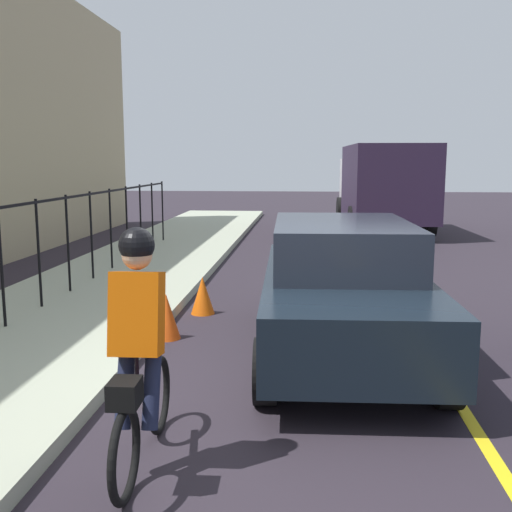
{
  "coord_description": "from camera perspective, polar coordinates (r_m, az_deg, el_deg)",
  "views": [
    {
      "loc": [
        -5.7,
        -0.13,
        2.29
      ],
      "look_at": [
        2.34,
        0.57,
        1.0
      ],
      "focal_mm": 41.78,
      "sensor_mm": 36.0,
      "label": 1
    }
  ],
  "objects": [
    {
      "name": "box_truck_background",
      "position": [
        20.08,
        12.05,
        6.77
      ],
      "size": [
        6.78,
        2.71,
        2.78
      ],
      "rotation": [
        0.0,
        0.0,
        0.03
      ],
      "color": "#271A31",
      "rests_on": "ground"
    },
    {
      "name": "traffic_cone_near",
      "position": [
        9.04,
        -5.13,
        -3.76
      ],
      "size": [
        0.36,
        0.36,
        0.57
      ],
      "primitive_type": "cone",
      "color": "#ED5D0D",
      "rests_on": "ground"
    },
    {
      "name": "parked_sedan_rear",
      "position": [
        7.13,
        8.26,
        -2.88
      ],
      "size": [
        4.46,
        2.03,
        1.58
      ],
      "rotation": [
        0.0,
        0.0,
        3.17
      ],
      "color": "black",
      "rests_on": "ground"
    },
    {
      "name": "ground_plane",
      "position": [
        6.15,
        3.49,
        -12.81
      ],
      "size": [
        80.0,
        80.0,
        0.0
      ],
      "primitive_type": "plane",
      "color": "#2A232C"
    },
    {
      "name": "traffic_cone_far",
      "position": [
        7.85,
        -8.57,
        -5.72
      ],
      "size": [
        0.36,
        0.36,
        0.6
      ],
      "primitive_type": "cone",
      "color": "#EC4F12",
      "rests_on": "ground"
    },
    {
      "name": "cyclist_lead",
      "position": [
        4.49,
        -11.15,
        -8.97
      ],
      "size": [
        1.71,
        0.37,
        1.83
      ],
      "rotation": [
        0.0,
        0.0,
        0.03
      ],
      "color": "black",
      "rests_on": "ground"
    },
    {
      "name": "lane_line_centre",
      "position": [
        6.32,
        18.52,
        -12.63
      ],
      "size": [
        36.0,
        0.12,
        0.01
      ],
      "primitive_type": "cube",
      "color": "yellow",
      "rests_on": "ground"
    }
  ]
}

